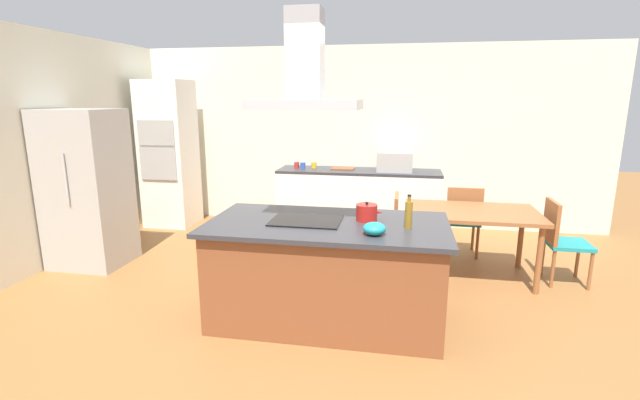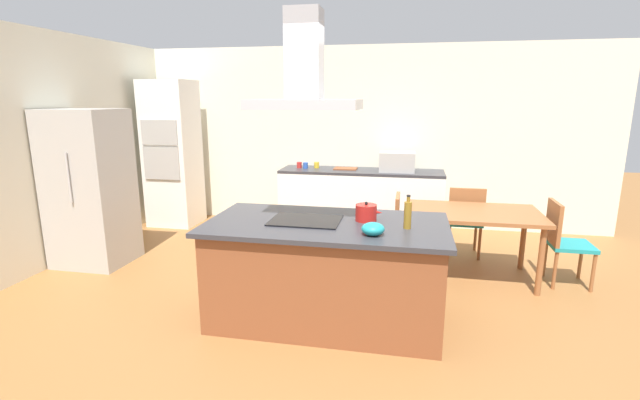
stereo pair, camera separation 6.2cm
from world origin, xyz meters
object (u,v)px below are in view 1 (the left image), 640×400
coffee_mug_red (297,165)px  mixing_bowl (374,229)px  range_hood (305,78)px  coffee_mug_yellow (314,165)px  dining_table (471,218)px  countertop_microwave (395,162)px  cutting_board (343,168)px  cooktop (306,220)px  chair_at_left_end (386,228)px  chair_facing_back_wall (463,216)px  wall_oven_stack (169,154)px  coffee_mug_blue (303,165)px  chair_at_right_end (560,237)px  olive_oil_bottle (409,214)px  tea_kettle (367,212)px  refrigerator (87,189)px

coffee_mug_red → mixing_bowl: bearing=-66.7°
mixing_bowl → range_hood: 1.33m
coffee_mug_yellow → dining_table: size_ratio=0.06×
coffee_mug_red → coffee_mug_yellow: size_ratio=1.00×
countertop_microwave → cutting_board: countertop_microwave is taller
cooktop → chair_at_left_end: size_ratio=0.67×
countertop_microwave → chair_facing_back_wall: bearing=-47.3°
coffee_mug_yellow → wall_oven_stack: wall_oven_stack is taller
coffee_mug_blue → coffee_mug_yellow: size_ratio=1.00×
coffee_mug_yellow → cutting_board: coffee_mug_yellow is taller
dining_table → chair_at_left_end: bearing=180.0°
mixing_bowl → coffee_mug_yellow: 3.43m
chair_at_right_end → mixing_bowl: bearing=-140.3°
olive_oil_bottle → coffee_mug_red: size_ratio=3.11×
coffee_mug_yellow → mixing_bowl: bearing=-70.9°
coffee_mug_red → countertop_microwave: bearing=-1.2°
cooktop → dining_table: cooktop is taller
coffee_mug_red → chair_facing_back_wall: (2.34, -0.98, -0.44)m
wall_oven_stack → range_hood: range_hood is taller
cooktop → coffee_mug_blue: 2.96m
tea_kettle → cutting_board: bearing=101.7°
coffee_mug_red → wall_oven_stack: size_ratio=0.04×
mixing_bowl → range_hood: size_ratio=0.20×
coffee_mug_blue → chair_facing_back_wall: 2.47m
countertop_microwave → coffee_mug_red: size_ratio=5.56×
cutting_board → range_hood: range_hood is taller
coffee_mug_yellow → range_hood: (0.52, -2.96, 1.16)m
wall_oven_stack → chair_at_right_end: size_ratio=2.47×
countertop_microwave → range_hood: 3.15m
olive_oil_bottle → range_hood: bearing=176.4°
cooktop → tea_kettle: size_ratio=2.54×
mixing_bowl → coffee_mug_blue: mixing_bowl is taller
coffee_mug_red → tea_kettle: bearing=-65.3°
countertop_microwave → wall_oven_stack: (-3.40, -0.23, 0.06)m
olive_oil_bottle → chair_at_left_end: 1.43m
countertop_microwave → coffee_mug_yellow: size_ratio=5.56×
olive_oil_bottle → coffee_mug_blue: olive_oil_bottle is taller
cutting_board → chair_at_right_end: 3.07m
cooktop → range_hood: (0.00, 0.00, 1.20)m
chair_at_right_end → coffee_mug_red: bearing=153.2°
cutting_board → chair_facing_back_wall: cutting_board is taller
tea_kettle → range_hood: size_ratio=0.26×
coffee_mug_blue → mixing_bowl: bearing=-68.1°
coffee_mug_red → coffee_mug_yellow: bearing=9.9°
mixing_bowl → dining_table: 1.85m
mixing_bowl → cutting_board: bearing=101.8°
tea_kettle → chair_facing_back_wall: (1.05, 1.82, -0.46)m
tea_kettle → chair_at_left_end: size_ratio=0.27×
cooktop → tea_kettle: bearing=12.8°
tea_kettle → refrigerator: 3.39m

